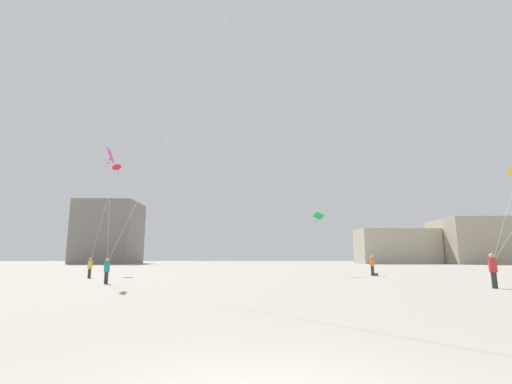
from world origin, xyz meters
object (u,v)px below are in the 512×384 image
Objects in this scene: person_in_red at (491,269)px; kite_magenta_delta at (109,157)px; person_in_teal at (105,270)px; building_right_hall at (470,242)px; building_left_hall at (107,233)px; building_centre_hall at (395,246)px; kite_emerald_delta at (318,217)px; person_in_yellow at (88,267)px; handbag_beside_flyer at (374,274)px; kite_crimson_diamond at (114,168)px; person_in_orange at (370,265)px.

kite_magenta_delta is at bearing -105.02° from person_in_red.
building_right_hall reaches higher than person_in_teal.
building_left_hall is 72.08m from building_centre_hall.
building_left_hall reaches higher than kite_emerald_delta.
building_centre_hall is at bearing 173.63° from building_right_hall.
person_in_red is at bearing -8.18° from kite_magenta_delta.
building_left_hall is 0.86× the size of building_right_hall.
person_in_yellow is 0.32× the size of kite_emerald_delta.
person_in_teal is at bearing -68.46° from building_left_hall.
kite_crimson_diamond is at bearing 169.62° from handbag_beside_flyer.
person_in_yellow is 24.37m from handbag_beside_flyer.
person_in_red is at bearing -81.49° from handbag_beside_flyer.
building_right_hall is at bearing -6.37° from building_centre_hall.
kite_emerald_delta is 0.32× the size of building_left_hall.
building_right_hall is at bearing 53.61° from handbag_beside_flyer.
kite_emerald_delta is at bearing 1.68° from person_in_orange.
person_in_yellow is 0.08× the size of building_centre_hall.
handbag_beside_flyer is at bearing -112.28° from building_centre_hall.
person_in_teal is at bearing 48.56° from person_in_orange.
kite_emerald_delta is 15.31× the size of handbag_beside_flyer.
kite_magenta_delta is at bearing -142.88° from kite_emerald_delta.
person_in_yellow is 0.10× the size of building_left_hall.
kite_emerald_delta reaches higher than handbag_beside_flyer.
person_in_red is at bearing -55.78° from building_left_hall.
kite_crimson_diamond is 59.08m from building_left_hall.
person_in_teal is 19.87m from kite_emerald_delta.
person_in_orange is 13.63m from person_in_red.
kite_magenta_delta is at bearing -153.04° from handbag_beside_flyer.
building_centre_hall is (72.00, 0.01, -3.42)m from building_left_hall.
kite_emerald_delta is 64.86m from building_centre_hall.
person_in_teal is 7.28m from kite_magenta_delta.
person_in_orange is 5.60× the size of handbag_beside_flyer.
building_centre_hall is at bearing 0.01° from building_left_hall.
building_right_hall is at bearing -1.28° from building_left_hall.
person_in_orange is at bearing -112.53° from building_centre_hall.
kite_crimson_diamond is (-5.45, 15.03, 2.92)m from kite_magenta_delta.
building_left_hall is (-49.65, 73.00, 6.64)m from person_in_red.
person_in_red is at bearing -33.30° from kite_crimson_diamond.
person_in_orange is 0.09× the size of building_centre_hall.
building_right_hall reaches higher than kite_magenta_delta.
handbag_beside_flyer is at bearing 121.23° from person_in_teal.
person_in_teal is at bearing -122.68° from building_centre_hall.
person_in_red is 0.38× the size of kite_emerald_delta.
kite_crimson_diamond is 0.67× the size of building_left_hall.
person_in_red is 34.70m from kite_crimson_diamond.
building_left_hall is at bearing 111.79° from kite_crimson_diamond.
kite_magenta_delta reaches higher than building_centre_hall.
building_right_hall is (42.72, 57.58, 4.40)m from person_in_orange.
building_centre_hall is at bearing 57.40° from kite_magenta_delta.
kite_crimson_diamond is 86.34m from building_right_hall.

